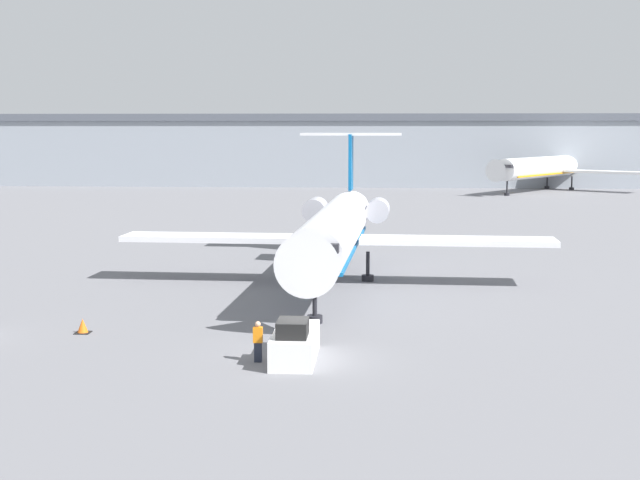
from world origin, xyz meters
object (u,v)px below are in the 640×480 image
at_px(airplane_main, 336,229).
at_px(worker_near_tug, 258,341).
at_px(pushback_tug, 295,343).
at_px(traffic_cone_left, 83,326).
at_px(airplane_parked_far_left, 557,166).

relative_size(airplane_main, worker_near_tug, 17.11).
bearing_deg(worker_near_tug, pushback_tug, 17.37).
distance_m(airplane_main, pushback_tug, 19.51).
bearing_deg(airplane_main, traffic_cone_left, -127.86).
bearing_deg(airplane_main, pushback_tug, -92.46).
distance_m(airplane_main, airplane_parked_far_left, 95.31).
relative_size(airplane_main, traffic_cone_left, 41.80).
distance_m(traffic_cone_left, airplane_parked_far_left, 113.50).
distance_m(worker_near_tug, airplane_parked_far_left, 114.87).
xyz_separation_m(pushback_tug, worker_near_tug, (-1.54, -0.48, 0.19)).
relative_size(worker_near_tug, airplane_parked_far_left, 0.05).
xyz_separation_m(traffic_cone_left, airplane_parked_far_left, (43.23, 104.89, 3.48)).
relative_size(worker_near_tug, traffic_cone_left, 2.44).
bearing_deg(airplane_main, airplane_parked_far_left, 70.64).
xyz_separation_m(pushback_tug, airplane_parked_far_left, (32.42, 109.21, 3.07)).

